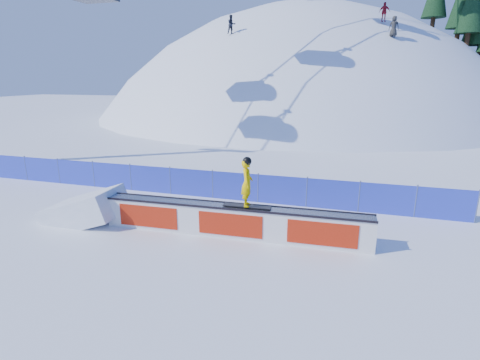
% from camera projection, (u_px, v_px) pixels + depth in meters
% --- Properties ---
extents(ground, '(160.00, 160.00, 0.00)m').
position_uv_depth(ground, '(136.00, 236.00, 12.29)').
color(ground, white).
rests_on(ground, ground).
extents(snow_hill, '(64.00, 64.00, 64.00)m').
position_uv_depth(snow_hill, '(297.00, 236.00, 55.89)').
color(snow_hill, white).
rests_on(snow_hill, ground).
extents(safety_fence, '(22.05, 0.05, 1.30)m').
position_uv_depth(safety_fence, '(191.00, 183.00, 16.28)').
color(safety_fence, '#283BC6').
rests_on(safety_fence, ground).
extents(rail_box, '(8.89, 0.95, 1.06)m').
position_uv_depth(rail_box, '(232.00, 221.00, 12.20)').
color(rail_box, white).
rests_on(rail_box, ground).
extents(snow_ramp, '(2.86, 1.85, 1.74)m').
position_uv_depth(snow_ramp, '(87.00, 220.00, 13.68)').
color(snow_ramp, white).
rests_on(snow_ramp, ground).
extents(snowboarder, '(1.56, 0.61, 1.62)m').
position_uv_depth(snowboarder, '(247.00, 182.00, 11.72)').
color(snowboarder, black).
rests_on(snowboarder, rail_box).
extents(distant_skiers, '(15.02, 10.04, 6.39)m').
position_uv_depth(distant_skiers, '(320.00, 10.00, 35.48)').
color(distant_skiers, black).
rests_on(distant_skiers, ground).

